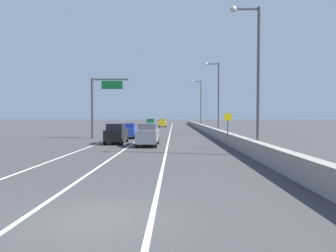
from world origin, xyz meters
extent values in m
plane|color=#38383A|center=(0.00, 64.00, 0.00)|extent=(320.00, 320.00, 0.00)
cube|color=silver|center=(-5.50, 55.00, 0.00)|extent=(0.16, 130.00, 0.00)
cube|color=silver|center=(-2.00, 55.00, 0.00)|extent=(0.16, 130.00, 0.00)
cube|color=silver|center=(1.50, 55.00, 0.00)|extent=(0.16, 130.00, 0.00)
cube|color=gray|center=(7.54, 40.00, 0.55)|extent=(0.60, 120.00, 1.10)
cylinder|color=#47474C|center=(-8.00, 28.34, 3.75)|extent=(0.36, 0.36, 7.50)
cube|color=#47474C|center=(-5.75, 28.34, 7.30)|extent=(4.50, 0.20, 0.20)
cube|color=#0C5923|center=(-5.53, 28.22, 6.60)|extent=(2.60, 0.10, 1.00)
cylinder|color=#4C4C51|center=(6.64, 16.76, 1.20)|extent=(0.10, 0.10, 2.40)
cube|color=yellow|center=(6.64, 16.72, 2.70)|extent=(0.60, 0.04, 0.60)
cylinder|color=#4C4C51|center=(8.01, 12.74, 5.16)|extent=(0.24, 0.24, 10.32)
cube|color=#4C4C51|center=(7.11, 12.74, 10.17)|extent=(1.80, 0.12, 0.12)
sphere|color=beige|center=(6.21, 12.74, 10.17)|extent=(0.44, 0.44, 0.44)
cylinder|color=#4C4C51|center=(8.50, 34.09, 5.16)|extent=(0.24, 0.24, 10.32)
cube|color=#4C4C51|center=(7.60, 34.09, 10.17)|extent=(1.80, 0.12, 0.12)
sphere|color=beige|center=(6.70, 34.09, 10.17)|extent=(0.44, 0.44, 0.44)
cylinder|color=#4C4C51|center=(7.97, 55.44, 5.16)|extent=(0.24, 0.24, 10.32)
cube|color=#4C4C51|center=(7.07, 55.44, 10.17)|extent=(1.80, 0.12, 0.12)
sphere|color=beige|center=(6.17, 55.44, 10.17)|extent=(0.44, 0.44, 0.44)
cube|color=black|center=(-3.68, 21.49, 0.88)|extent=(1.79, 4.27, 1.07)
cube|color=black|center=(-3.67, 21.06, 1.71)|extent=(1.56, 1.92, 0.60)
cylinder|color=black|center=(-4.49, 23.16, 0.34)|extent=(0.22, 0.68, 0.68)
cylinder|color=black|center=(-2.89, 23.17, 0.34)|extent=(0.22, 0.68, 0.68)
cylinder|color=black|center=(-4.47, 19.81, 0.34)|extent=(0.22, 0.68, 0.68)
cylinder|color=black|center=(-2.87, 19.82, 0.34)|extent=(0.22, 0.68, 0.68)
cube|color=#1E389E|center=(-3.55, 28.61, 0.81)|extent=(1.91, 4.27, 0.95)
cube|color=navy|center=(-3.54, 28.19, 1.59)|extent=(1.64, 1.94, 0.60)
cylinder|color=black|center=(-4.42, 30.25, 0.34)|extent=(0.24, 0.69, 0.68)
cylinder|color=black|center=(-2.77, 30.30, 0.34)|extent=(0.24, 0.69, 0.68)
cylinder|color=black|center=(-4.33, 26.93, 0.34)|extent=(0.24, 0.69, 0.68)
cylinder|color=black|center=(-2.69, 26.97, 0.34)|extent=(0.24, 0.69, 0.68)
cube|color=gold|center=(-0.75, 65.72, 0.92)|extent=(1.81, 4.41, 1.15)
cube|color=olive|center=(-0.76, 65.28, 1.79)|extent=(1.57, 1.99, 0.60)
cylinder|color=black|center=(-1.54, 67.47, 0.34)|extent=(0.23, 0.68, 0.68)
cylinder|color=black|center=(0.07, 67.46, 0.34)|extent=(0.23, 0.68, 0.68)
cylinder|color=black|center=(-1.58, 63.99, 0.34)|extent=(0.23, 0.68, 0.68)
cylinder|color=black|center=(0.03, 63.97, 0.34)|extent=(0.23, 0.68, 0.68)
cube|color=#196033|center=(-3.34, 60.65, 0.93)|extent=(1.96, 4.14, 1.19)
cube|color=#1C4633|center=(-3.32, 60.24, 1.83)|extent=(1.66, 1.89, 0.60)
cylinder|color=black|center=(-4.22, 62.21, 0.34)|extent=(0.24, 0.69, 0.68)
cylinder|color=black|center=(-2.56, 62.27, 0.34)|extent=(0.24, 0.69, 0.68)
cylinder|color=black|center=(-4.11, 59.03, 0.34)|extent=(0.24, 0.69, 0.68)
cylinder|color=black|center=(-2.45, 59.09, 0.34)|extent=(0.24, 0.69, 0.68)
cube|color=slate|center=(-0.30, 19.21, 0.93)|extent=(1.80, 4.57, 1.18)
cube|color=#4D505A|center=(-0.30, 18.75, 1.82)|extent=(1.58, 2.06, 0.60)
cylinder|color=black|center=(-1.11, 21.04, 0.34)|extent=(0.22, 0.68, 0.68)
cylinder|color=black|center=(0.52, 21.04, 0.34)|extent=(0.22, 0.68, 0.68)
cylinder|color=black|center=(-1.12, 17.37, 0.34)|extent=(0.22, 0.68, 0.68)
cylinder|color=black|center=(0.52, 17.37, 0.34)|extent=(0.22, 0.68, 0.68)
camera|label=1|loc=(2.10, -7.85, 2.79)|focal=31.27mm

